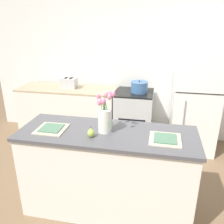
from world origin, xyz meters
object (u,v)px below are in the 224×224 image
object	(u,v)px
flower_vase	(105,117)
plate_setting_right	(165,139)
stove_range	(134,118)
refrigerator	(195,100)
toaster	(69,83)
cooking_pot	(139,87)
pear_figurine	(91,133)
plate_setting_left	(52,129)

from	to	relation	value
flower_vase	plate_setting_right	distance (m)	0.62
stove_range	plate_setting_right	size ratio (longest dim) A/B	3.10
refrigerator	toaster	xyz separation A→B (m)	(-2.08, 0.03, 0.16)
toaster	cooking_pot	xyz separation A→B (m)	(1.20, -0.03, 0.00)
toaster	plate_setting_right	bearing A→B (deg)	-46.48
pear_figurine	cooking_pot	xyz separation A→B (m)	(0.30, 1.73, 0.00)
refrigerator	pear_figurine	bearing A→B (deg)	-124.17
plate_setting_left	toaster	size ratio (longest dim) A/B	1.05
stove_range	toaster	bearing A→B (deg)	178.62
refrigerator	pear_figurine	distance (m)	2.10
flower_vase	toaster	world-z (taller)	flower_vase
pear_figurine	plate_setting_left	xyz separation A→B (m)	(-0.44, 0.08, -0.03)
pear_figurine	plate_setting_left	size ratio (longest dim) A/B	0.38
stove_range	toaster	world-z (taller)	toaster
stove_range	pear_figurine	bearing A→B (deg)	-97.48
plate_setting_left	cooking_pot	distance (m)	1.82
pear_figurine	stove_range	bearing A→B (deg)	82.52
plate_setting_left	toaster	world-z (taller)	toaster
stove_range	toaster	xyz separation A→B (m)	(-1.13, 0.03, 0.54)
plate_setting_left	plate_setting_right	xyz separation A→B (m)	(1.14, 0.00, 0.00)
plate_setting_left	plate_setting_right	distance (m)	1.14
stove_range	flower_vase	size ratio (longest dim) A/B	2.13
cooking_pot	flower_vase	bearing A→B (deg)	-97.00
stove_range	refrigerator	xyz separation A→B (m)	(0.95, 0.00, 0.38)
flower_vase	plate_setting_left	size ratio (longest dim) A/B	1.45
flower_vase	plate_setting_left	xyz separation A→B (m)	(-0.55, -0.06, -0.15)
flower_vase	plate_setting_right	world-z (taller)	flower_vase
plate_setting_right	toaster	bearing A→B (deg)	133.52
toaster	stove_range	bearing A→B (deg)	-1.38
plate_setting_right	toaster	xyz separation A→B (m)	(-1.60, 1.69, 0.04)
cooking_pot	plate_setting_right	bearing A→B (deg)	-76.51
flower_vase	cooking_pot	xyz separation A→B (m)	(0.20, 1.60, -0.11)
stove_range	plate_setting_right	bearing A→B (deg)	-74.16
toaster	cooking_pot	size ratio (longest dim) A/B	1.01
flower_vase	plate_setting_left	bearing A→B (deg)	-173.34
stove_range	refrigerator	world-z (taller)	refrigerator
plate_setting_right	pear_figurine	bearing A→B (deg)	-173.80
toaster	pear_figurine	bearing A→B (deg)	-62.86
stove_range	plate_setting_left	distance (m)	1.86
pear_figurine	plate_setting_right	size ratio (longest dim) A/B	0.38
pear_figurine	plate_setting_right	xyz separation A→B (m)	(0.70, 0.08, -0.03)
refrigerator	cooking_pot	size ratio (longest dim) A/B	6.03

